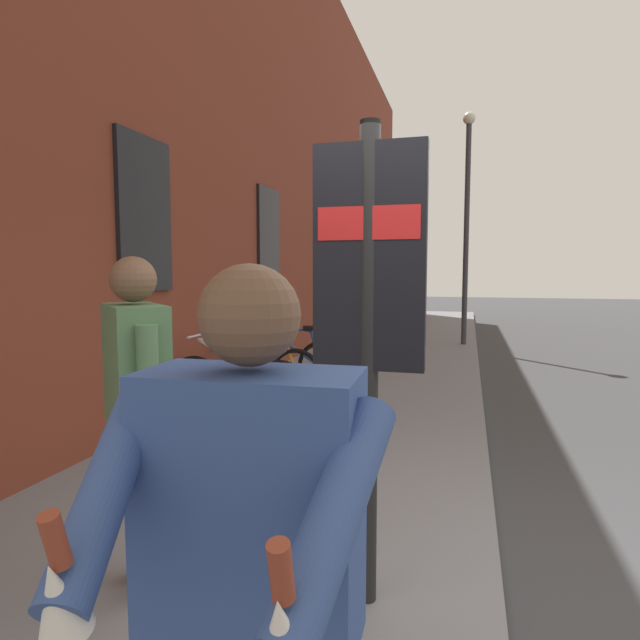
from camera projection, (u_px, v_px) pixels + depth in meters
ground at (546, 386)px, 8.27m from camera, size 60.00×60.00×0.00m
sidewalk_pavement at (391, 355)px, 10.93m from camera, size 24.00×3.50×0.12m
station_facade at (310, 163)px, 12.05m from camera, size 22.00×0.65×8.60m
bicycle_far_end at (238, 387)px, 5.91m from camera, size 0.48×1.77×0.97m
bicycle_nearest_sign at (259, 372)px, 6.80m from camera, size 0.48×1.77×0.97m
bicycle_under_window at (289, 362)px, 7.53m from camera, size 0.59×1.73×0.97m
transit_info_sign at (369, 289)px, 2.56m from camera, size 0.10×0.55×2.40m
pedestrian_near_bus at (137, 389)px, 2.71m from camera, size 0.53×0.54×1.76m
tourist_with_hotdogs at (249, 555)px, 1.17m from camera, size 0.59×0.65×1.70m
street_lamp at (467, 209)px, 11.94m from camera, size 0.28×0.28×5.26m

